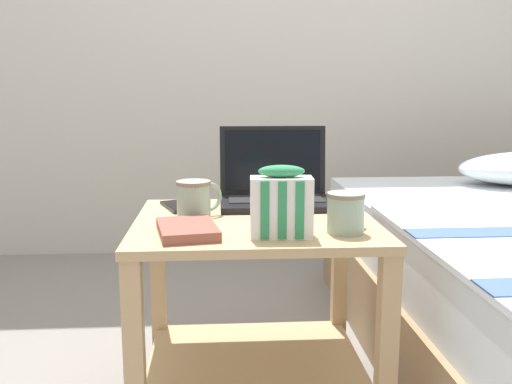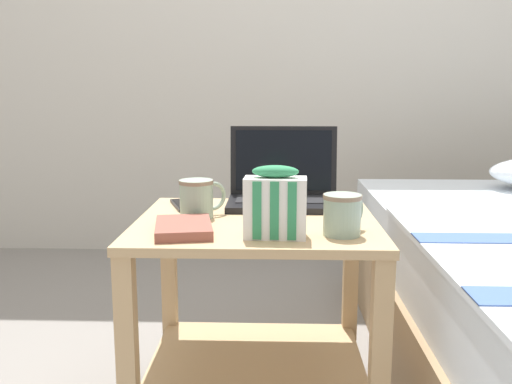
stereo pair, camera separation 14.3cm
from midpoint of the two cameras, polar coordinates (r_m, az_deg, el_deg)
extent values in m
cube|color=beige|center=(3.10, -3.55, 17.03)|extent=(8.00, 0.05, 2.50)
cube|color=tan|center=(1.49, -2.86, -3.17)|extent=(0.62, 0.57, 0.02)
cube|color=tan|center=(1.63, -2.73, -16.95)|extent=(0.58, 0.53, 0.02)
cube|color=tan|center=(1.37, -15.09, -17.03)|extent=(0.04, 0.04, 0.53)
cube|color=tan|center=(1.38, 9.89, -16.62)|extent=(0.04, 0.04, 0.53)
cube|color=tan|center=(1.84, -11.97, -9.70)|extent=(0.04, 0.04, 0.53)
cube|color=tan|center=(1.85, 6.07, -9.45)|extent=(0.04, 0.04, 0.53)
cube|color=black|center=(1.65, -0.43, -1.17)|extent=(0.32, 0.21, 0.02)
cube|color=#232326|center=(1.66, -0.46, -0.71)|extent=(0.27, 0.12, 0.00)
cube|color=#232326|center=(1.59, -0.30, -1.23)|extent=(0.09, 0.05, 0.00)
cube|color=black|center=(1.74, -0.66, 3.20)|extent=(0.32, 0.03, 0.21)
cube|color=black|center=(1.74, -0.65, 3.19)|extent=(0.29, 0.02, 0.18)
cube|color=red|center=(1.75, 1.65, 3.68)|extent=(0.04, 0.01, 0.05)
cube|color=yellow|center=(1.75, -0.79, 2.04)|extent=(0.04, 0.00, 0.03)
cube|color=yellow|center=(1.75, -0.84, 3.73)|extent=(0.03, 0.01, 0.04)
cylinder|color=#8CA593|center=(1.50, -8.99, -0.82)|extent=(0.09, 0.09, 0.10)
cylinder|color=#7F6B56|center=(1.49, -9.03, 0.89)|extent=(0.09, 0.09, 0.01)
cylinder|color=black|center=(1.49, -9.02, 0.55)|extent=(0.08, 0.08, 0.01)
torus|color=#8CA593|center=(1.52, -7.38, -0.53)|extent=(0.07, 0.05, 0.08)
cylinder|color=#8CA593|center=(1.34, 5.96, -2.14)|extent=(0.09, 0.09, 0.10)
cylinder|color=#7F6B56|center=(1.34, 5.99, -0.33)|extent=(0.09, 0.09, 0.01)
cylinder|color=black|center=(1.34, 5.99, -0.71)|extent=(0.08, 0.08, 0.01)
torus|color=#8CA593|center=(1.38, 6.99, -1.71)|extent=(0.06, 0.07, 0.08)
cube|color=white|center=(1.30, -0.60, -1.56)|extent=(0.14, 0.08, 0.14)
cube|color=#338C59|center=(1.26, -2.35, -1.91)|extent=(0.02, 0.00, 0.13)
cube|color=#338C59|center=(1.26, -0.58, -1.91)|extent=(0.02, 0.00, 0.13)
cube|color=#338C59|center=(1.26, 1.18, -1.90)|extent=(0.02, 0.00, 0.13)
ellipsoid|color=#338C59|center=(1.28, -0.61, 2.08)|extent=(0.11, 0.05, 0.03)
cube|color=black|center=(1.65, -10.20, -1.45)|extent=(0.12, 0.17, 0.01)
cube|color=black|center=(1.65, -10.21, -1.28)|extent=(0.11, 0.16, 0.00)
cube|color=brown|center=(1.35, -9.93, -3.74)|extent=(0.16, 0.21, 0.02)
cube|color=white|center=(1.35, -9.93, -3.74)|extent=(0.15, 0.20, 0.02)
camera|label=1|loc=(0.07, -92.86, -0.52)|focal=40.00mm
camera|label=2|loc=(0.07, 87.14, 0.52)|focal=40.00mm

